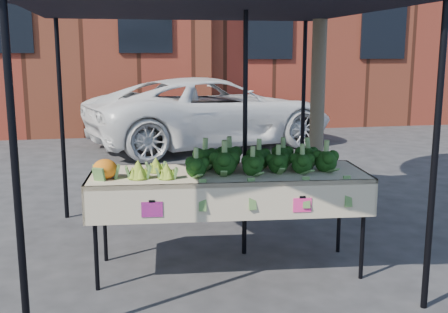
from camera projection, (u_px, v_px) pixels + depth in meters
ground at (251, 267)px, 4.94m from camera, size 90.00×90.00×0.00m
table at (228, 221)px, 4.81m from camera, size 2.46×1.01×0.90m
canopy at (207, 113)px, 5.03m from camera, size 3.16×3.16×2.74m
broccoli_heap at (258, 156)px, 4.77m from camera, size 1.37×0.57×0.26m
romanesco_cluster at (152, 164)px, 4.56m from camera, size 0.43×0.47×0.20m
cauliflower_pair at (105, 168)px, 4.46m from camera, size 0.20×0.20×0.18m
vehicle at (212, 20)px, 10.78m from camera, size 2.01×2.65×5.10m
street_tree at (321, 6)px, 6.16m from camera, size 2.48×2.48×4.89m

